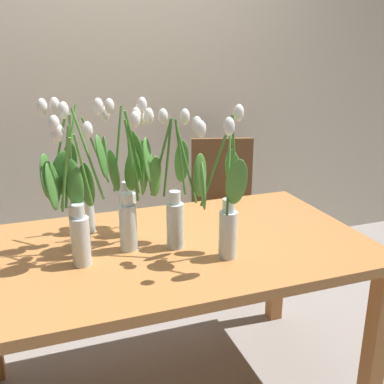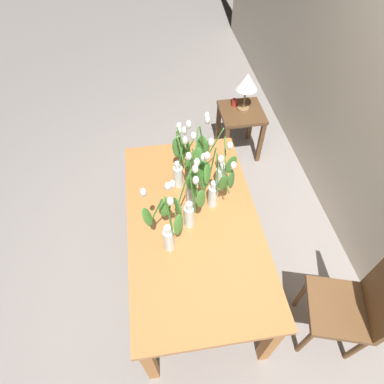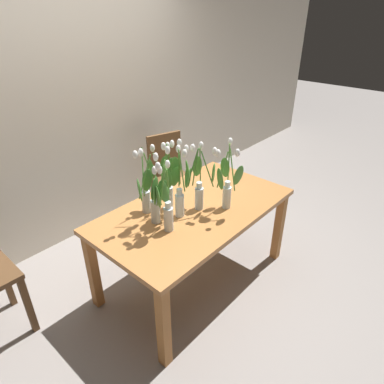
{
  "view_description": "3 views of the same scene",
  "coord_description": "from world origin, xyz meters",
  "px_view_note": "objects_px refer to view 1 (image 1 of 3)",
  "views": [
    {
      "loc": [
        -0.46,
        -1.57,
        1.49
      ],
      "look_at": [
        0.08,
        -0.06,
        0.97
      ],
      "focal_mm": 42.05,
      "sensor_mm": 36.0,
      "label": 1
    },
    {
      "loc": [
        1.21,
        -0.19,
        2.55
      ],
      "look_at": [
        -0.09,
        0.0,
        0.95
      ],
      "focal_mm": 29.81,
      "sensor_mm": 36.0,
      "label": 2
    },
    {
      "loc": [
        -1.71,
        -1.49,
        2.15
      ],
      "look_at": [
        -0.01,
        0.02,
        0.88
      ],
      "focal_mm": 31.59,
      "sensor_mm": 36.0,
      "label": 3
    }
  ],
  "objects_px": {
    "tulip_vase_5": "(86,191)",
    "tulip_vase_6": "(72,205)",
    "tulip_vase_3": "(132,196)",
    "dining_chair": "(223,203)",
    "tulip_vase_2": "(76,198)",
    "tulip_vase_4": "(226,206)",
    "dining_table": "(169,265)",
    "tulip_vase_1": "(173,191)",
    "tulip_vase_0": "(129,187)"
  },
  "relations": [
    {
      "from": "tulip_vase_5",
      "to": "tulip_vase_6",
      "type": "height_order",
      "value": "tulip_vase_5"
    },
    {
      "from": "tulip_vase_3",
      "to": "dining_chair",
      "type": "relative_size",
      "value": 0.62
    },
    {
      "from": "tulip_vase_2",
      "to": "tulip_vase_5",
      "type": "distance_m",
      "value": 0.17
    },
    {
      "from": "tulip_vase_3",
      "to": "tulip_vase_4",
      "type": "bearing_deg",
      "value": -36.81
    },
    {
      "from": "dining_table",
      "to": "tulip_vase_1",
      "type": "bearing_deg",
      "value": -56.97
    },
    {
      "from": "dining_chair",
      "to": "tulip_vase_4",
      "type": "bearing_deg",
      "value": -113.4
    },
    {
      "from": "tulip_vase_6",
      "to": "tulip_vase_4",
      "type": "bearing_deg",
      "value": -16.57
    },
    {
      "from": "tulip_vase_0",
      "to": "dining_table",
      "type": "bearing_deg",
      "value": -55.49
    },
    {
      "from": "tulip_vase_3",
      "to": "tulip_vase_6",
      "type": "xyz_separation_m",
      "value": [
        -0.23,
        -0.06,
        0.01
      ]
    },
    {
      "from": "tulip_vase_6",
      "to": "tulip_vase_1",
      "type": "bearing_deg",
      "value": 1.47
    },
    {
      "from": "tulip_vase_0",
      "to": "dining_chair",
      "type": "height_order",
      "value": "tulip_vase_0"
    },
    {
      "from": "tulip_vase_4",
      "to": "tulip_vase_5",
      "type": "distance_m",
      "value": 0.61
    },
    {
      "from": "dining_table",
      "to": "tulip_vase_1",
      "type": "height_order",
      "value": "tulip_vase_1"
    },
    {
      "from": "tulip_vase_2",
      "to": "tulip_vase_5",
      "type": "height_order",
      "value": "tulip_vase_2"
    },
    {
      "from": "tulip_vase_4",
      "to": "tulip_vase_5",
      "type": "bearing_deg",
      "value": 136.7
    },
    {
      "from": "tulip_vase_3",
      "to": "tulip_vase_5",
      "type": "distance_m",
      "value": 0.25
    },
    {
      "from": "tulip_vase_0",
      "to": "dining_chair",
      "type": "bearing_deg",
      "value": 45.43
    },
    {
      "from": "tulip_vase_5",
      "to": "tulip_vase_4",
      "type": "bearing_deg",
      "value": -43.3
    },
    {
      "from": "tulip_vase_3",
      "to": "tulip_vase_4",
      "type": "relative_size",
      "value": 1.02
    },
    {
      "from": "tulip_vase_3",
      "to": "tulip_vase_5",
      "type": "relative_size",
      "value": 0.99
    },
    {
      "from": "tulip_vase_6",
      "to": "dining_chair",
      "type": "bearing_deg",
      "value": 44.1
    },
    {
      "from": "tulip_vase_4",
      "to": "tulip_vase_2",
      "type": "bearing_deg",
      "value": 152.58
    },
    {
      "from": "dining_table",
      "to": "tulip_vase_3",
      "type": "distance_m",
      "value": 0.33
    },
    {
      "from": "dining_chair",
      "to": "tulip_vase_1",
      "type": "bearing_deg",
      "value": -123.29
    },
    {
      "from": "tulip_vase_2",
      "to": "tulip_vase_4",
      "type": "distance_m",
      "value": 0.56
    },
    {
      "from": "tulip_vase_2",
      "to": "tulip_vase_5",
      "type": "relative_size",
      "value": 1.01
    },
    {
      "from": "tulip_vase_5",
      "to": "tulip_vase_2",
      "type": "bearing_deg",
      "value": -109.47
    },
    {
      "from": "tulip_vase_2",
      "to": "tulip_vase_4",
      "type": "height_order",
      "value": "tulip_vase_2"
    },
    {
      "from": "tulip_vase_3",
      "to": "tulip_vase_1",
      "type": "bearing_deg",
      "value": -20.51
    },
    {
      "from": "tulip_vase_1",
      "to": "tulip_vase_4",
      "type": "relative_size",
      "value": 0.96
    },
    {
      "from": "tulip_vase_4",
      "to": "tulip_vase_0",
      "type": "bearing_deg",
      "value": 127.86
    },
    {
      "from": "tulip_vase_5",
      "to": "tulip_vase_6",
      "type": "xyz_separation_m",
      "value": [
        -0.08,
        -0.26,
        0.04
      ]
    },
    {
      "from": "dining_chair",
      "to": "tulip_vase_6",
      "type": "bearing_deg",
      "value": -135.9
    },
    {
      "from": "tulip_vase_1",
      "to": "tulip_vase_6",
      "type": "xyz_separation_m",
      "value": [
        -0.37,
        -0.01,
        -0.01
      ]
    },
    {
      "from": "dining_table",
      "to": "tulip_vase_1",
      "type": "relative_size",
      "value": 2.96
    },
    {
      "from": "dining_table",
      "to": "tulip_vase_1",
      "type": "xyz_separation_m",
      "value": [
        0.02,
        -0.02,
        0.32
      ]
    },
    {
      "from": "dining_table",
      "to": "tulip_vase_0",
      "type": "xyz_separation_m",
      "value": [
        -0.11,
        0.17,
        0.3
      ]
    },
    {
      "from": "tulip_vase_1",
      "to": "tulip_vase_6",
      "type": "relative_size",
      "value": 0.94
    },
    {
      "from": "tulip_vase_2",
      "to": "tulip_vase_3",
      "type": "height_order",
      "value": "tulip_vase_2"
    },
    {
      "from": "tulip_vase_0",
      "to": "tulip_vase_1",
      "type": "height_order",
      "value": "tulip_vase_0"
    },
    {
      "from": "tulip_vase_1",
      "to": "tulip_vase_5",
      "type": "height_order",
      "value": "tulip_vase_5"
    },
    {
      "from": "tulip_vase_3",
      "to": "dining_chair",
      "type": "height_order",
      "value": "tulip_vase_3"
    },
    {
      "from": "tulip_vase_1",
      "to": "tulip_vase_3",
      "type": "bearing_deg",
      "value": 159.49
    },
    {
      "from": "dining_table",
      "to": "tulip_vase_4",
      "type": "bearing_deg",
      "value": -49.4
    },
    {
      "from": "tulip_vase_0",
      "to": "tulip_vase_4",
      "type": "height_order",
      "value": "tulip_vase_0"
    },
    {
      "from": "dining_table",
      "to": "tulip_vase_3",
      "type": "height_order",
      "value": "tulip_vase_3"
    },
    {
      "from": "tulip_vase_0",
      "to": "dining_chair",
      "type": "distance_m",
      "value": 1.17
    },
    {
      "from": "dining_table",
      "to": "tulip_vase_5",
      "type": "relative_size",
      "value": 2.77
    },
    {
      "from": "dining_table",
      "to": "tulip_vase_4",
      "type": "distance_m",
      "value": 0.39
    },
    {
      "from": "dining_table",
      "to": "dining_chair",
      "type": "xyz_separation_m",
      "value": [
        0.65,
        0.95,
        -0.12
      ]
    }
  ]
}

